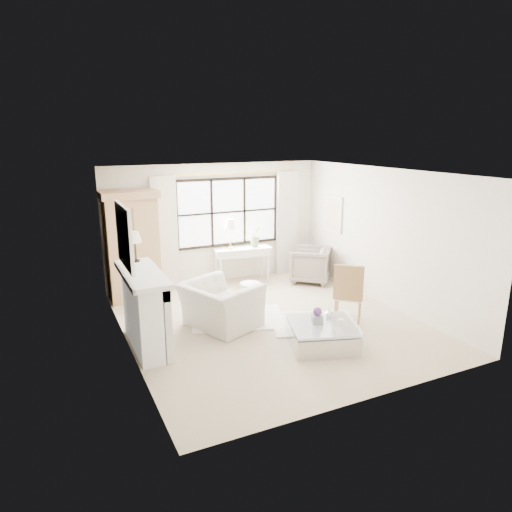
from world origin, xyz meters
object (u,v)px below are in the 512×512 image
object	(u,v)px
coffee_table	(322,335)
club_armchair	(220,305)
armoire	(132,245)
console_table	(242,264)

from	to	relation	value
coffee_table	club_armchair	bearing A→B (deg)	148.69
club_armchair	coffee_table	bearing A→B (deg)	-161.67
armoire	console_table	world-z (taller)	armoire
armoire	club_armchair	size ratio (longest dim) A/B	1.82
console_table	club_armchair	size ratio (longest dim) A/B	1.09
club_armchair	coffee_table	size ratio (longest dim) A/B	0.98
club_armchair	console_table	bearing A→B (deg)	-54.22
console_table	coffee_table	world-z (taller)	console_table
console_table	coffee_table	bearing A→B (deg)	-86.05
club_armchair	armoire	bearing A→B (deg)	4.87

